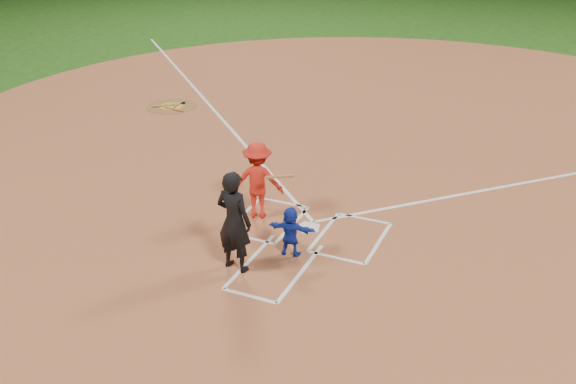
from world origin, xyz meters
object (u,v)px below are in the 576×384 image
at_px(catcher, 291,232).
at_px(umpire, 234,221).
at_px(batter_at_plate, 258,180).
at_px(home_plate, 308,228).
at_px(on_deck_circle, 171,106).

height_order(catcher, umpire, umpire).
xyz_separation_m(catcher, batter_at_plate, (-1.33, 1.24, 0.35)).
height_order(home_plate, batter_at_plate, batter_at_plate).
relative_size(catcher, batter_at_plate, 0.60).
xyz_separation_m(on_deck_circle, umpire, (6.77, -8.05, 1.02)).
distance_m(home_plate, on_deck_circle, 9.57).
bearing_deg(catcher, batter_at_plate, -48.72).
bearing_deg(home_plate, on_deck_circle, -38.82).
relative_size(on_deck_circle, umpire, 0.83).
bearing_deg(batter_at_plate, catcher, -42.94).
bearing_deg(catcher, home_plate, -91.27).
relative_size(home_plate, catcher, 0.57).
bearing_deg(umpire, on_deck_circle, -41.98).
height_order(on_deck_circle, umpire, umpire).
distance_m(home_plate, catcher, 1.27).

